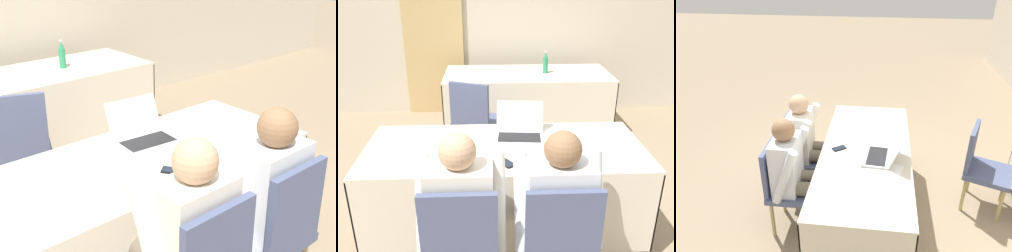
# 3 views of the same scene
# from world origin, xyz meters

# --- Properties ---
(ground_plane) EXTENTS (24.00, 24.00, 0.00)m
(ground_plane) POSITION_xyz_m (0.00, 0.00, 0.00)
(ground_plane) COLOR gray
(wall_back) EXTENTS (12.00, 0.06, 2.70)m
(wall_back) POSITION_xyz_m (0.00, 2.76, 1.35)
(wall_back) COLOR beige
(wall_back) RESTS_ON ground_plane
(curtain_panel) EXTENTS (0.79, 0.04, 2.65)m
(curtain_panel) POSITION_xyz_m (-0.84, 2.70, 1.33)
(curtain_panel) COLOR tan
(curtain_panel) RESTS_ON ground_plane
(conference_table_near) EXTENTS (2.00, 0.84, 0.74)m
(conference_table_near) POSITION_xyz_m (0.00, 0.00, 0.57)
(conference_table_near) COLOR beige
(conference_table_near) RESTS_ON ground_plane
(conference_table_far) EXTENTS (2.00, 0.84, 0.74)m
(conference_table_far) POSITION_xyz_m (0.36, 2.01, 0.57)
(conference_table_far) COLOR beige
(conference_table_far) RESTS_ON ground_plane
(laptop) EXTENTS (0.39, 0.37, 0.24)m
(laptop) POSITION_xyz_m (0.12, 0.16, 0.79)
(laptop) COLOR #B7B7BC
(laptop) RESTS_ON conference_table_near
(cell_phone) EXTENTS (0.13, 0.15, 0.01)m
(cell_phone) POSITION_xyz_m (-0.00, -0.26, 0.75)
(cell_phone) COLOR black
(cell_phone) RESTS_ON conference_table_near
(paper_beside_laptop) EXTENTS (0.28, 0.34, 0.00)m
(paper_beside_laptop) POSITION_xyz_m (-0.62, -0.01, 0.74)
(paper_beside_laptop) COLOR white
(paper_beside_laptop) RESTS_ON conference_table_near
(paper_centre_table) EXTENTS (0.29, 0.34, 0.00)m
(paper_centre_table) POSITION_xyz_m (0.28, 0.18, 0.74)
(paper_centre_table) COLOR white
(paper_centre_table) RESTS_ON conference_table_near
(water_bottle) EXTENTS (0.06, 0.06, 0.27)m
(water_bottle) POSITION_xyz_m (0.58, 2.00, 0.86)
(water_bottle) COLOR #288456
(water_bottle) RESTS_ON conference_table_far
(chair_near_left) EXTENTS (0.44, 0.44, 0.90)m
(chair_near_left) POSITION_xyz_m (-0.27, -0.72, 0.50)
(chair_near_left) COLOR tan
(chair_near_left) RESTS_ON ground_plane
(chair_near_right) EXTENTS (0.44, 0.44, 0.90)m
(chair_near_right) POSITION_xyz_m (0.27, -0.72, 0.50)
(chair_near_right) COLOR tan
(chair_near_right) RESTS_ON ground_plane
(chair_far_spare) EXTENTS (0.57, 0.57, 0.90)m
(chair_far_spare) POSITION_xyz_m (-0.26, 1.17, 0.50)
(chair_far_spare) COLOR tan
(chair_far_spare) RESTS_ON ground_plane
(person_checkered_shirt) EXTENTS (0.50, 0.52, 1.16)m
(person_checkered_shirt) POSITION_xyz_m (-0.27, -0.62, 0.66)
(person_checkered_shirt) COLOR #665B4C
(person_checkered_shirt) RESTS_ON ground_plane
(person_white_shirt) EXTENTS (0.50, 0.52, 1.16)m
(person_white_shirt) POSITION_xyz_m (0.27, -0.62, 0.66)
(person_white_shirt) COLOR #665B4C
(person_white_shirt) RESTS_ON ground_plane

